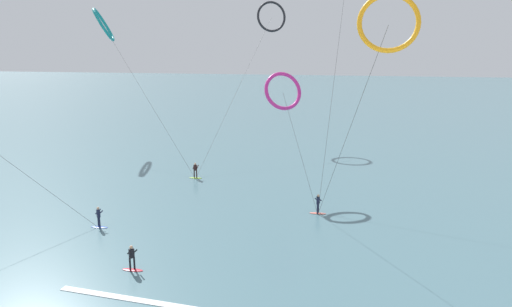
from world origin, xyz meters
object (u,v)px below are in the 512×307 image
surfer_coral (318,205)px  kite_magenta (283,91)px  kite_charcoal (271,17)px  kite_teal (104,25)px  surfer_cobalt (99,218)px  kite_amber (388,23)px  surfer_lime (195,172)px  surfer_crimson (132,259)px

surfer_coral → kite_magenta: bearing=-139.4°
kite_charcoal → kite_teal: kite_charcoal is taller
surfer_cobalt → kite_charcoal: kite_charcoal is taller
kite_teal → surfer_coral: bearing=-149.0°
kite_charcoal → kite_teal: size_ratio=1.36×
surfer_cobalt → kite_amber: size_ratio=0.10×
surfer_lime → kite_amber: (17.73, -19.54, 14.49)m
surfer_crimson → kite_teal: (-21.14, 38.62, 15.90)m
surfer_lime → kite_magenta: kite_magenta is taller
surfer_coral → kite_charcoal: (-9.70, 35.22, 17.24)m
surfer_lime → surfer_crimson: (2.65, -21.43, 0.00)m
surfer_crimson → kite_charcoal: kite_charcoal is taller
surfer_cobalt → kite_magenta: bearing=-89.8°
kite_magenta → surfer_crimson: bearing=-140.0°
surfer_coral → surfer_lime: (-13.60, 8.65, 0.00)m
surfer_cobalt → kite_magenta: size_ratio=0.15×
kite_magenta → kite_charcoal: 29.19m
surfer_cobalt → surfer_coral: size_ratio=1.00×
surfer_cobalt → kite_teal: kite_teal is taller
surfer_lime → surfer_coral: bearing=153.0°
kite_charcoal → surfer_cobalt: bearing=-129.1°
surfer_cobalt → surfer_lime: same height
surfer_lime → kite_teal: (-18.49, 17.19, 15.90)m
surfer_cobalt → kite_amber: kite_amber is taller
surfer_cobalt → surfer_crimson: 8.59m
surfer_cobalt → surfer_coral: bearing=-117.4°
kite_magenta → kite_amber: bearing=-97.9°
surfer_lime → surfer_crimson: same height
kite_amber → kite_magenta: (-8.28, 18.72, -5.66)m
surfer_lime → kite_teal: bearing=-37.5°
surfer_lime → kite_charcoal: kite_charcoal is taller
kite_amber → kite_magenta: 21.24m
kite_magenta → kite_teal: bearing=115.5°
kite_charcoal → kite_teal: bearing=173.2°
surfer_cobalt → kite_magenta: kite_magenta is taller
kite_magenta → surfer_cobalt: bearing=-163.1°
kite_teal → kite_amber: bearing=-155.6°
surfer_cobalt → surfer_coral: (16.69, 6.39, 0.00)m
surfer_coral → kite_teal: 44.16m
surfer_crimson → kite_magenta: size_ratio=0.15×
surfer_lime → kite_charcoal: size_ratio=0.06×
surfer_coral → kite_magenta: (-4.15, 7.83, 8.83)m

